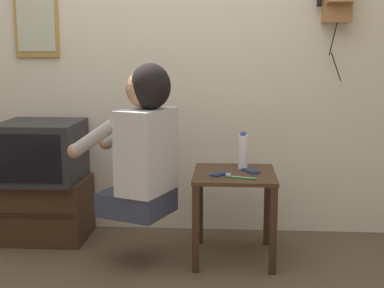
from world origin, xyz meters
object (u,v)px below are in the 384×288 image
at_px(person, 143,142).
at_px(toothbrush, 239,177).
at_px(cell_phone_held, 220,174).
at_px(cell_phone_spare, 251,171).
at_px(television, 41,151).
at_px(water_bottle, 243,152).
at_px(framed_picture, 36,17).

xyz_separation_m(person, toothbrush, (0.55, 0.01, -0.20)).
height_order(cell_phone_held, cell_phone_spare, same).
height_order(person, television, person).
bearing_deg(cell_phone_spare, person, 163.87).
relative_size(cell_phone_spare, toothbrush, 0.79).
distance_m(cell_phone_held, water_bottle, 0.25).
relative_size(water_bottle, toothbrush, 1.31).
distance_m(framed_picture, water_bottle, 1.67).
bearing_deg(television, cell_phone_held, -14.70).
distance_m(water_bottle, toothbrush, 0.27).
bearing_deg(cell_phone_held, water_bottle, 92.84).
distance_m(cell_phone_spare, toothbrush, 0.18).
bearing_deg(water_bottle, television, 174.42).
bearing_deg(cell_phone_held, framed_picture, -164.27).
xyz_separation_m(television, water_bottle, (1.32, -0.13, 0.04)).
distance_m(television, cell_phone_spare, 1.38).
bearing_deg(person, television, 84.23).
bearing_deg(cell_phone_held, toothbrush, 5.71).
xyz_separation_m(framed_picture, cell_phone_held, (1.26, -0.56, -0.93)).
bearing_deg(person, cell_phone_held, -57.82).
bearing_deg(cell_phone_spare, framed_picture, 130.53).
height_order(person, framed_picture, framed_picture).
relative_size(framed_picture, cell_phone_held, 3.97).
bearing_deg(cell_phone_spare, water_bottle, 85.70).
bearing_deg(toothbrush, cell_phone_spare, -7.57).
bearing_deg(water_bottle, framed_picture, 164.67).
height_order(framed_picture, toothbrush, framed_picture).
relative_size(cell_phone_held, toothbrush, 0.77).
xyz_separation_m(person, television, (-0.74, 0.39, -0.14)).
height_order(television, cell_phone_held, television).
relative_size(person, cell_phone_held, 6.58).
relative_size(television, toothbrush, 2.92).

